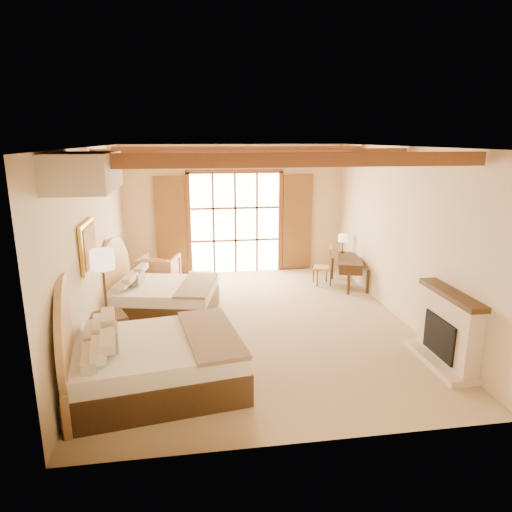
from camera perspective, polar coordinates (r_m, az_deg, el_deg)
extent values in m
plane|color=tan|center=(8.59, -0.01, -8.36)|extent=(7.00, 7.00, 0.00)
plane|color=beige|center=(11.52, -2.65, 5.81)|extent=(5.50, 0.00, 5.50)
plane|color=beige|center=(8.17, -19.46, 1.37)|extent=(0.00, 7.00, 7.00)
plane|color=beige|center=(8.94, 17.72, 2.59)|extent=(0.00, 7.00, 7.00)
plane|color=#B47338|center=(7.92, -0.02, 13.50)|extent=(7.00, 7.00, 0.00)
cube|color=white|center=(11.54, -2.61, 4.06)|extent=(2.20, 0.02, 2.50)
cube|color=brown|center=(11.46, -10.59, 3.75)|extent=(0.75, 0.06, 2.40)
cube|color=brown|center=(11.79, 5.18, 4.24)|extent=(0.75, 0.06, 2.40)
cube|color=beige|center=(7.50, 22.92, -8.53)|extent=(0.25, 1.30, 1.10)
cube|color=black|center=(7.51, 22.38, -9.30)|extent=(0.18, 0.80, 0.60)
cube|color=beige|center=(7.66, 21.96, -12.06)|extent=(0.45, 1.40, 0.10)
cube|color=#3F2B19|center=(7.30, 23.29, -4.41)|extent=(0.30, 1.40, 0.08)
cube|color=gold|center=(7.41, -20.28, 1.21)|extent=(0.05, 0.95, 0.75)
cube|color=#C97D3E|center=(7.41, -20.05, 1.22)|extent=(0.02, 0.82, 0.62)
cube|color=beige|center=(5.96, -20.65, 9.85)|extent=(0.70, 1.40, 0.45)
cube|color=#3F2B19|center=(6.60, -12.36, -14.04)|extent=(2.51, 2.04, 0.44)
cube|color=white|center=(6.44, -12.52, -11.34)|extent=(2.46, 2.00, 0.24)
cube|color=#937A5E|center=(6.37, -5.53, -10.02)|extent=(0.94, 1.84, 0.06)
cube|color=gray|center=(6.40, -17.43, -9.35)|extent=(0.20, 0.48, 0.27)
cube|color=#3F2B19|center=(9.13, -11.50, -5.95)|extent=(2.26, 1.89, 0.39)
cube|color=white|center=(9.03, -11.60, -4.16)|extent=(2.22, 1.86, 0.21)
cube|color=#937A5E|center=(8.98, -7.33, -3.31)|extent=(0.91, 1.62, 0.05)
cube|color=gray|center=(9.01, -14.59, -2.91)|extent=(0.20, 0.42, 0.23)
cube|color=#3F2B19|center=(7.69, -17.97, -9.30)|extent=(0.71, 0.71, 0.65)
cylinder|color=#39281B|center=(7.84, -17.76, -11.31)|extent=(0.24, 0.24, 0.03)
cylinder|color=#39281B|center=(7.56, -18.19, -6.29)|extent=(0.04, 0.04, 1.45)
cylinder|color=beige|center=(7.33, -18.67, -0.43)|extent=(0.36, 0.36, 0.30)
imported|color=#A66D4A|center=(10.67, -12.01, -1.91)|extent=(1.01, 1.03, 0.77)
cube|color=tan|center=(10.37, -6.88, -3.27)|extent=(0.53, 0.53, 0.38)
cube|color=#3F2B19|center=(10.70, 11.65, -0.38)|extent=(0.88, 1.34, 0.04)
cube|color=#3F2B19|center=(10.73, 11.62, -0.97)|extent=(0.85, 1.30, 0.19)
cube|color=#AE8948|center=(10.77, 8.28, -1.47)|extent=(0.51, 0.51, 0.05)
cube|color=#AE8948|center=(10.76, 9.25, -0.06)|extent=(0.18, 0.39, 0.49)
cylinder|color=#39281B|center=(11.21, 10.75, 0.52)|extent=(0.13, 0.13, 0.02)
cylinder|color=#39281B|center=(11.18, 10.79, 1.29)|extent=(0.03, 0.03, 0.31)
cylinder|color=beige|center=(11.14, 10.83, 2.23)|extent=(0.22, 0.22, 0.18)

